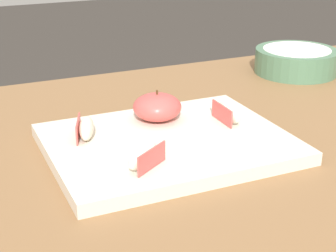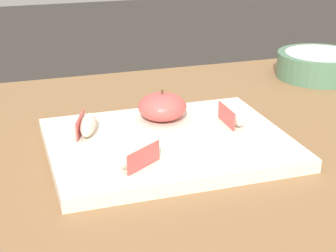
# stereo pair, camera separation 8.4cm
# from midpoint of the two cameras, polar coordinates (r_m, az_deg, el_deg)

# --- Properties ---
(dining_table) EXTENTS (1.36, 0.85, 0.75)m
(dining_table) POSITION_cam_midpoint_polar(r_m,az_deg,el_deg) (0.94, -0.08, -7.23)
(dining_table) COLOR brown
(dining_table) RESTS_ON ground_plane
(cutting_board) EXTENTS (0.37, 0.29, 0.02)m
(cutting_board) POSITION_cam_midpoint_polar(r_m,az_deg,el_deg) (0.85, -2.82, -1.95)
(cutting_board) COLOR beige
(cutting_board) RESTS_ON dining_table
(apple_half_skin_up) EXTENTS (0.08, 0.08, 0.05)m
(apple_half_skin_up) POSITION_cam_midpoint_polar(r_m,az_deg,el_deg) (0.92, -3.79, 1.97)
(apple_half_skin_up) COLOR #D14C47
(apple_half_skin_up) RESTS_ON cutting_board
(apple_wedge_near_knife) EXTENTS (0.05, 0.07, 0.03)m
(apple_wedge_near_knife) POSITION_cam_midpoint_polar(r_m,az_deg,el_deg) (0.86, -11.46, -0.28)
(apple_wedge_near_knife) COLOR #F4EACC
(apple_wedge_near_knife) RESTS_ON cutting_board
(apple_wedge_front) EXTENTS (0.03, 0.07, 0.03)m
(apple_wedge_front) POSITION_cam_midpoint_polar(r_m,az_deg,el_deg) (0.91, 3.73, 1.38)
(apple_wedge_front) COLOR #F4EACC
(apple_wedge_front) RESTS_ON cutting_board
(apple_wedge_right) EXTENTS (0.07, 0.06, 0.03)m
(apple_wedge_right) POSITION_cam_midpoint_polar(r_m,az_deg,el_deg) (0.75, -5.66, -3.31)
(apple_wedge_right) COLOR #F4EACC
(apple_wedge_right) RESTS_ON cutting_board
(ceramic_fruit_bowl) EXTENTS (0.19, 0.19, 0.06)m
(ceramic_fruit_bowl) POSITION_cam_midpoint_polar(r_m,az_deg,el_deg) (1.28, 11.53, 6.79)
(ceramic_fruit_bowl) COLOR #4C7556
(ceramic_fruit_bowl) RESTS_ON dining_table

